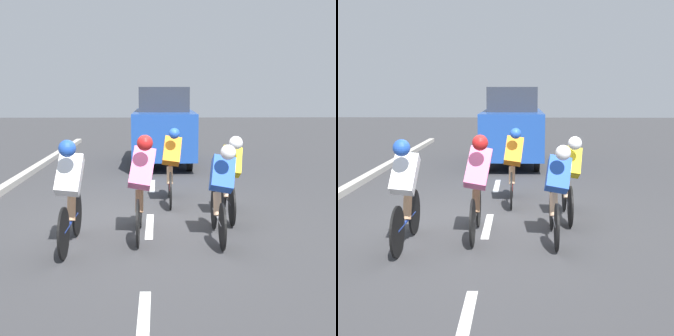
{
  "view_description": "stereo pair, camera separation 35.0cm",
  "coord_description": "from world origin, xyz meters",
  "views": [
    {
      "loc": [
        -0.15,
        7.5,
        2.17
      ],
      "look_at": [
        -0.3,
        0.2,
        0.95
      ],
      "focal_mm": 50.0,
      "sensor_mm": 36.0,
      "label": 1
    },
    {
      "loc": [
        -0.5,
        7.5,
        2.17
      ],
      "look_at": [
        -0.3,
        0.2,
        0.95
      ],
      "focal_mm": 50.0,
      "sensor_mm": 36.0,
      "label": 2
    }
  ],
  "objects": [
    {
      "name": "lane_stripe_mid",
      "position": [
        0.0,
        0.2,
        0.0
      ],
      "size": [
        0.12,
        1.4,
        0.01
      ],
      "primitive_type": "cube",
      "color": "white",
      "rests_on": "ground"
    },
    {
      "name": "support_car",
      "position": [
        -0.31,
        -6.26,
        1.12
      ],
      "size": [
        1.7,
        3.94,
        2.25
      ],
      "color": "black",
      "rests_on": "ground"
    },
    {
      "name": "cyclist_blue",
      "position": [
        -1.05,
        0.93,
        0.75
      ],
      "size": [
        0.4,
        1.66,
        1.43
      ],
      "color": "black",
      "rests_on": "ground"
    },
    {
      "name": "cyclist_white",
      "position": [
        1.07,
        1.23,
        0.81
      ],
      "size": [
        0.37,
        1.7,
        1.54
      ],
      "color": "black",
      "rests_on": "ground"
    },
    {
      "name": "lane_stripe_near",
      "position": [
        0.0,
        3.4,
        0.0
      ],
      "size": [
        0.12,
        1.4,
        0.01
      ],
      "primitive_type": "cube",
      "color": "white",
      "rests_on": "ground"
    },
    {
      "name": "cyclist_orange",
      "position": [
        -0.39,
        -1.33,
        0.76
      ],
      "size": [
        0.39,
        1.71,
        1.48
      ],
      "color": "black",
      "rests_on": "ground"
    },
    {
      "name": "ground_plane",
      "position": [
        0.0,
        0.0,
        0.0
      ],
      "size": [
        60.0,
        60.0,
        0.0
      ],
      "primitive_type": "plane",
      "color": "#38383A"
    },
    {
      "name": "cyclist_yellow",
      "position": [
        -1.35,
        -0.23,
        0.76
      ],
      "size": [
        0.39,
        1.7,
        1.44
      ],
      "color": "black",
      "rests_on": "ground"
    },
    {
      "name": "lane_stripe_far",
      "position": [
        0.0,
        -3.0,
        0.0
      ],
      "size": [
        0.12,
        1.4,
        0.01
      ],
      "primitive_type": "cube",
      "color": "white",
      "rests_on": "ground"
    },
    {
      "name": "cyclist_pink",
      "position": [
        0.11,
        0.79,
        0.82
      ],
      "size": [
        0.42,
        1.65,
        1.56
      ],
      "color": "black",
      "rests_on": "ground"
    }
  ]
}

